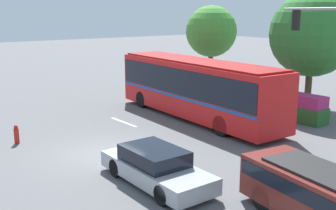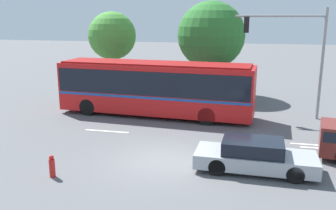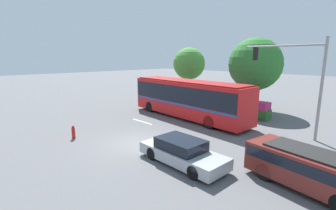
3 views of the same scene
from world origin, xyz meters
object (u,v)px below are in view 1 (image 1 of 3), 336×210
Objects in this scene: city_bus at (196,85)px; sedan_foreground at (156,167)px; suv_left_lane at (323,194)px; street_tree_left at (211,32)px; fire_hydrant at (16,135)px; street_tree_centre at (312,34)px.

city_bus reaches higher than sedan_foreground.
street_tree_left is (-15.75, 10.99, 3.49)m from suv_left_lane.
street_tree_left is at bearing 131.06° from sedan_foreground.
fire_hydrant is (3.31, -15.13, -3.99)m from street_tree_left.
street_tree_centre is at bearing 133.97° from suv_left_lane.
sedan_foreground is (5.83, -7.09, -1.24)m from city_bus.
sedan_foreground is 17.16m from street_tree_left.
street_tree_left reaches higher than fire_hydrant.
city_bus reaches higher than suv_left_lane.
street_tree_left is at bearing -172.26° from street_tree_centre.
street_tree_centre is 8.14× the size of fire_hydrant.
fire_hydrant is (-4.09, -16.14, -4.08)m from street_tree_centre.
street_tree_centre is 17.14m from fire_hydrant.
street_tree_left is at bearing -46.16° from city_bus.
suv_left_lane is 15.04m from street_tree_centre.
sedan_foreground is at bearing -150.38° from suv_left_lane.
city_bus is at bearing 80.70° from fire_hydrant.
street_tree_left is 7.25× the size of fire_hydrant.
fire_hydrant is at bearing -152.44° from suv_left_lane.
street_tree_left is (-4.84, 5.79, 2.57)m from city_bus.
sedan_foreground is 5.43m from suv_left_lane.
city_bus is at bearing 130.85° from sedan_foreground.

